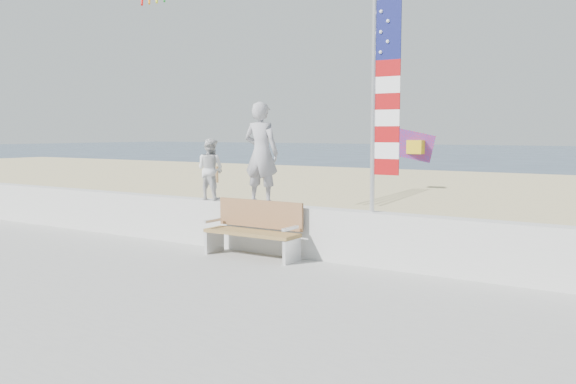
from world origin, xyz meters
name	(u,v)px	position (x,y,z in m)	size (l,w,h in m)	color
ground	(215,287)	(0.00, 0.00, 0.00)	(220.00, 220.00, 0.00)	#283B51
sand	(421,217)	(0.00, 9.00, 0.04)	(90.00, 40.00, 0.08)	tan
seawall	(285,230)	(0.00, 2.00, 0.63)	(30.00, 0.35, 0.90)	silver
adult	(261,153)	(-0.51, 2.00, 2.02)	(0.68, 0.45, 1.87)	#98979C
child	(210,169)	(-1.73, 2.00, 1.68)	(0.58, 0.45, 1.20)	silver
bench	(255,228)	(-0.35, 1.55, 0.69)	(1.80, 0.57, 1.00)	olive
flag	(381,95)	(1.85, 2.00, 2.99)	(0.50, 0.08, 3.50)	silver
parafoil_kite	(409,145)	(1.48, 4.23, 2.15)	(1.03, 0.79, 0.73)	red
sign	(214,189)	(-4.01, 4.85, 0.94)	(0.32, 0.07, 1.46)	brown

